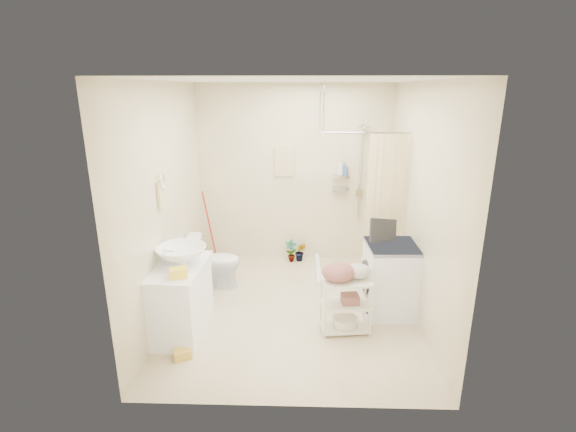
% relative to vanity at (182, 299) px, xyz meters
% --- Properties ---
extents(floor, '(3.20, 3.20, 0.00)m').
position_rel_vanity_xyz_m(floor, '(1.16, 0.52, -0.39)').
color(floor, beige).
rests_on(floor, ground).
extents(ceiling, '(2.80, 3.20, 0.04)m').
position_rel_vanity_xyz_m(ceiling, '(1.16, 0.52, 2.21)').
color(ceiling, silver).
rests_on(ceiling, ground).
extents(wall_back, '(2.80, 0.04, 2.60)m').
position_rel_vanity_xyz_m(wall_back, '(1.16, 2.12, 0.91)').
color(wall_back, beige).
rests_on(wall_back, ground).
extents(wall_front, '(2.80, 0.04, 2.60)m').
position_rel_vanity_xyz_m(wall_front, '(1.16, -1.08, 0.91)').
color(wall_front, beige).
rests_on(wall_front, ground).
extents(wall_left, '(0.04, 3.20, 2.60)m').
position_rel_vanity_xyz_m(wall_left, '(-0.24, 0.52, 0.91)').
color(wall_left, beige).
rests_on(wall_left, ground).
extents(wall_right, '(0.04, 3.20, 2.60)m').
position_rel_vanity_xyz_m(wall_right, '(2.56, 0.52, 0.91)').
color(wall_right, beige).
rests_on(wall_right, ground).
extents(vanity, '(0.52, 0.89, 0.77)m').
position_rel_vanity_xyz_m(vanity, '(0.00, 0.00, 0.00)').
color(vanity, white).
rests_on(vanity, ground).
extents(sink, '(0.64, 0.64, 0.18)m').
position_rel_vanity_xyz_m(sink, '(0.01, 0.09, 0.48)').
color(sink, white).
rests_on(sink, vanity).
extents(counter_basket, '(0.20, 0.18, 0.09)m').
position_rel_vanity_xyz_m(counter_basket, '(0.07, -0.26, 0.43)').
color(counter_basket, yellow).
rests_on(counter_basket, vanity).
extents(floor_basket, '(0.29, 0.26, 0.13)m').
position_rel_vanity_xyz_m(floor_basket, '(0.11, -0.46, -0.32)').
color(floor_basket, gold).
rests_on(floor_basket, ground).
extents(toilet, '(0.69, 0.40, 0.70)m').
position_rel_vanity_xyz_m(toilet, '(0.12, 1.10, -0.04)').
color(toilet, silver).
rests_on(toilet, ground).
extents(mop, '(0.13, 0.13, 1.11)m').
position_rel_vanity_xyz_m(mop, '(-0.15, 1.95, 0.17)').
color(mop, '#B12216').
rests_on(mop, ground).
extents(potted_plant_a, '(0.19, 0.13, 0.34)m').
position_rel_vanity_xyz_m(potted_plant_a, '(1.11, 1.94, -0.21)').
color(potted_plant_a, '#965A32').
rests_on(potted_plant_a, ground).
extents(potted_plant_b, '(0.18, 0.16, 0.30)m').
position_rel_vanity_xyz_m(potted_plant_b, '(1.26, 1.97, -0.24)').
color(potted_plant_b, '#9A562F').
rests_on(potted_plant_b, ground).
extents(hanging_towel, '(0.28, 0.03, 0.42)m').
position_rel_vanity_xyz_m(hanging_towel, '(1.01, 2.10, 1.11)').
color(hanging_towel, beige).
rests_on(hanging_towel, wall_back).
extents(towel_ring, '(0.04, 0.22, 0.34)m').
position_rel_vanity_xyz_m(towel_ring, '(-0.22, 0.32, 1.08)').
color(towel_ring, '#D6C883').
rests_on(towel_ring, wall_left).
extents(tp_holder, '(0.08, 0.12, 0.14)m').
position_rel_vanity_xyz_m(tp_holder, '(-0.20, 0.57, 0.33)').
color(tp_holder, white).
rests_on(tp_holder, wall_left).
extents(shower, '(1.10, 1.10, 2.10)m').
position_rel_vanity_xyz_m(shower, '(2.01, 1.57, 0.66)').
color(shower, white).
rests_on(shower, ground).
extents(shampoo_bottle_a, '(0.12, 0.12, 0.24)m').
position_rel_vanity_xyz_m(shampoo_bottle_a, '(1.82, 2.03, 1.05)').
color(shampoo_bottle_a, silver).
rests_on(shampoo_bottle_a, shower).
extents(shampoo_bottle_b, '(0.10, 0.10, 0.17)m').
position_rel_vanity_xyz_m(shampoo_bottle_b, '(1.89, 2.06, 1.02)').
color(shampoo_bottle_b, '#365493').
rests_on(shampoo_bottle_b, shower).
extents(washing_machine, '(0.59, 0.61, 0.84)m').
position_rel_vanity_xyz_m(washing_machine, '(2.30, 0.50, 0.03)').
color(washing_machine, silver).
rests_on(washing_machine, ground).
extents(laundry_rack, '(0.55, 0.36, 0.72)m').
position_rel_vanity_xyz_m(laundry_rack, '(1.74, 0.08, -0.03)').
color(laundry_rack, beige).
rests_on(laundry_rack, ground).
extents(ironing_board, '(0.34, 0.18, 1.14)m').
position_rel_vanity_xyz_m(ironing_board, '(2.18, 0.51, 0.18)').
color(ironing_board, black).
rests_on(ironing_board, ground).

